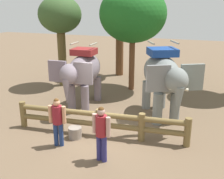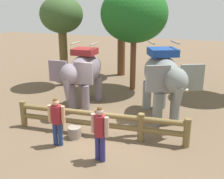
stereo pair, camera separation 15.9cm
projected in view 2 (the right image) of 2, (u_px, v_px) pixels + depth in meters
name	position (u px, v px, depth m)	size (l,w,h in m)	color
ground_plane	(101.00, 133.00, 10.39)	(60.00, 60.00, 0.00)	brown
log_fence	(99.00, 120.00, 10.06)	(6.56, 0.86, 1.05)	brown
elephant_near_left	(83.00, 72.00, 12.65)	(2.01, 3.51, 3.02)	slate
elephant_center	(163.00, 77.00, 11.29)	(3.03, 3.81, 3.26)	gray
tourist_woman_in_black	(100.00, 130.00, 8.29)	(0.63, 0.42, 1.82)	navy
tourist_man_in_blue	(57.00, 118.00, 9.24)	(0.61, 0.39, 1.74)	navy
tree_far_left	(62.00, 17.00, 15.38)	(2.44, 2.44, 5.18)	brown
tree_deep_back	(134.00, 14.00, 14.45)	(3.60, 3.60, 5.74)	brown
feed_bucket	(75.00, 132.00, 10.01)	(0.49, 0.49, 0.42)	gray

